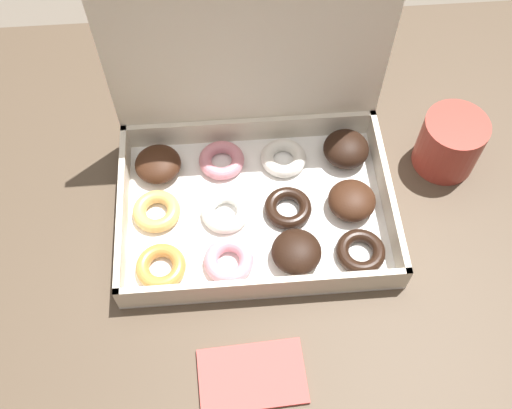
{
  "coord_description": "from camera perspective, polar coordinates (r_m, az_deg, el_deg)",
  "views": [
    {
      "loc": [
        -0.01,
        -0.4,
        1.45
      ],
      "look_at": [
        0.02,
        0.01,
        0.77
      ],
      "focal_mm": 42.0,
      "sensor_mm": 36.0,
      "label": 1
    }
  ],
  "objects": [
    {
      "name": "ground_plane",
      "position": [
        1.5,
        -0.83,
        -15.6
      ],
      "size": [
        8.0,
        8.0,
        0.0
      ],
      "primitive_type": "plane",
      "color": "#6B6054"
    },
    {
      "name": "coffee_mug",
      "position": [
        0.86,
        18.0,
        5.65
      ],
      "size": [
        0.09,
        0.09,
        0.08
      ],
      "color": "#A3382D",
      "rests_on": "dining_table"
    },
    {
      "name": "dining_table",
      "position": [
        0.9,
        -1.34,
        -4.69
      ],
      "size": [
        1.12,
        0.78,
        0.75
      ],
      "color": "#4C3D2D",
      "rests_on": "ground_plane"
    },
    {
      "name": "donut_box",
      "position": [
        0.78,
        0.19,
        3.68
      ],
      "size": [
        0.36,
        0.26,
        0.3
      ],
      "color": "white",
      "rests_on": "dining_table"
    },
    {
      "name": "paper_napkin",
      "position": [
        0.72,
        -0.6,
        -16.06
      ],
      "size": [
        0.13,
        0.08,
        0.01
      ],
      "color": "#CC4C47",
      "rests_on": "dining_table"
    }
  ]
}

